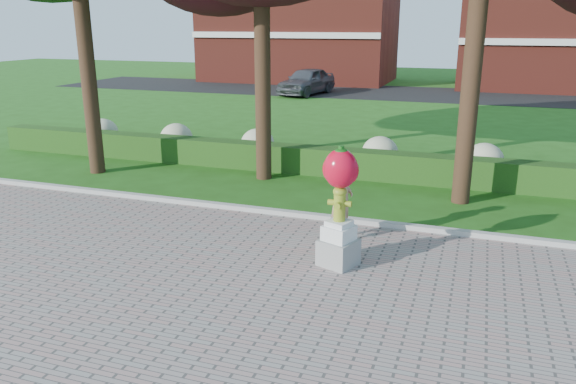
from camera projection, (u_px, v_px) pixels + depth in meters
The scene contains 10 objects.
ground at pixel (246, 270), 10.24m from camera, with size 100.00×100.00×0.00m, color #215114.
curb at pixel (297, 215), 12.94m from camera, with size 40.00×0.18×0.15m, color #ADADA5.
lawn_hedge at pixel (340, 162), 16.46m from camera, with size 24.00×0.70×0.80m, color #154213.
hydrangea_row at pixel (366, 152), 17.15m from camera, with size 20.10×1.10×0.99m.
street at pixel (420, 94), 35.58m from camera, with size 50.00×8.00×0.02m, color black.
building_left at pixel (300, 34), 43.12m from camera, with size 14.00×8.00×7.00m, color maroon.
building_right at pixel (555, 40), 37.58m from camera, with size 12.00×8.00×6.40m, color maroon.
hydrant_sculpture at pixel (340, 203), 10.04m from camera, with size 0.78×0.78×2.24m.
woman at pixel (342, 199), 11.32m from camera, with size 0.64×0.42×1.74m, color tan.
parked_car at pixel (307, 81), 34.96m from camera, with size 1.95×4.85×1.65m, color #45484E.
Camera 1 is at (3.80, -8.63, 4.32)m, focal length 35.00 mm.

